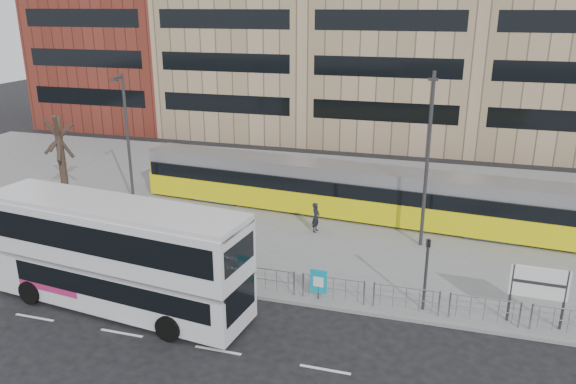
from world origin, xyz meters
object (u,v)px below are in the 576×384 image
(pedestrian, at_px, (316,217))
(lamp_post_west, at_px, (127,134))
(station_sign, at_px, (539,286))
(double_decker_bus, at_px, (116,252))
(lamp_post_east, at_px, (428,155))
(traffic_light_east, at_px, (426,265))
(ad_panel, at_px, (318,282))
(traffic_light_west, at_px, (164,230))
(tram, at_px, (346,190))
(bare_tree, at_px, (55,112))

(pedestrian, relative_size, lamp_post_west, 0.21)
(station_sign, height_order, pedestrian, station_sign)
(double_decker_bus, height_order, lamp_post_east, lamp_post_east)
(station_sign, distance_m, traffic_light_east, 4.19)
(ad_panel, bearing_deg, traffic_light_east, 7.74)
(double_decker_bus, xyz_separation_m, lamp_post_east, (11.59, 9.59, 2.51))
(ad_panel, bearing_deg, traffic_light_west, 177.44)
(ad_panel, relative_size, traffic_light_east, 0.43)
(traffic_light_east, bearing_deg, traffic_light_west, 160.53)
(traffic_light_west, distance_m, lamp_post_east, 13.15)
(tram, distance_m, pedestrian, 3.24)
(traffic_light_west, bearing_deg, ad_panel, 16.27)
(pedestrian, distance_m, lamp_post_east, 6.92)
(pedestrian, distance_m, traffic_light_east, 9.28)
(station_sign, relative_size, lamp_post_west, 0.30)
(traffic_light_east, bearing_deg, ad_panel, 167.07)
(station_sign, height_order, traffic_light_east, traffic_light_east)
(double_decker_bus, xyz_separation_m, traffic_light_west, (0.36, 3.36, -0.33))
(double_decker_bus, distance_m, lamp_post_east, 15.25)
(double_decker_bus, bearing_deg, lamp_post_west, 125.87)
(lamp_post_east, bearing_deg, bare_tree, 179.60)
(tram, bearing_deg, double_decker_bus, -113.38)
(tram, xyz_separation_m, lamp_post_east, (4.60, -3.27, 3.31))
(tram, xyz_separation_m, pedestrian, (-1.05, -2.98, -0.69))
(traffic_light_east, xyz_separation_m, bare_tree, (-22.06, 6.69, 3.82))
(ad_panel, height_order, lamp_post_east, lamp_post_east)
(station_sign, distance_m, lamp_post_east, 8.62)
(station_sign, bearing_deg, lamp_post_east, 128.14)
(ad_panel, bearing_deg, pedestrian, 107.36)
(ad_panel, distance_m, traffic_light_east, 4.48)
(double_decker_bus, height_order, traffic_light_east, double_decker_bus)
(tram, xyz_separation_m, station_sign, (9.32, -9.77, 0.18))
(ad_panel, bearing_deg, lamp_post_west, 151.04)
(ad_panel, relative_size, lamp_post_west, 0.17)
(pedestrian, distance_m, bare_tree, 16.64)
(ad_panel, bearing_deg, double_decker_bus, -158.43)
(traffic_light_west, height_order, bare_tree, bare_tree)
(double_decker_bus, bearing_deg, ad_panel, 25.69)
(lamp_post_east, relative_size, bare_tree, 1.12)
(tram, xyz_separation_m, traffic_light_east, (5.13, -9.81, 0.46))
(double_decker_bus, height_order, lamp_post_west, lamp_post_west)
(traffic_light_east, bearing_deg, lamp_post_east, 76.74)
(pedestrian, bearing_deg, lamp_post_east, -85.45)
(double_decker_bus, relative_size, lamp_post_east, 1.31)
(tram, relative_size, traffic_light_east, 8.28)
(double_decker_bus, relative_size, bare_tree, 1.46)
(lamp_post_west, xyz_separation_m, bare_tree, (-3.61, -1.67, 1.42))
(double_decker_bus, xyz_separation_m, bare_tree, (-9.94, 9.74, 3.48))
(pedestrian, bearing_deg, bare_tree, 97.89)
(pedestrian, distance_m, traffic_light_west, 8.65)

